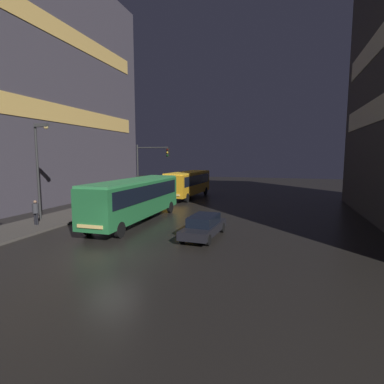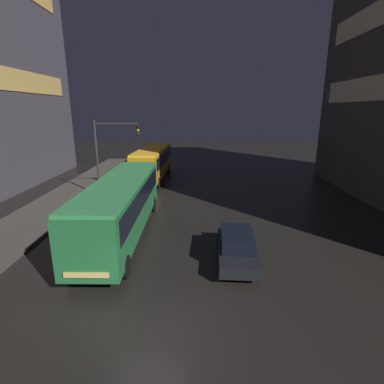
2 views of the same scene
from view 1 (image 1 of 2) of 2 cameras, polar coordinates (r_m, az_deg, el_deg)
ground_plane at (r=15.77m, az=-14.93°, el=-11.85°), size 120.00×120.00×0.00m
sidewalk_left at (r=28.74m, az=-19.72°, el=-3.46°), size 4.00×48.00×0.15m
building_left_tower at (r=39.03m, az=-27.85°, el=17.40°), size 10.07×27.92×25.38m
bus_near at (r=23.04m, az=-10.67°, el=-0.74°), size 2.54×11.55×3.26m
bus_far at (r=36.20m, az=-0.69°, el=1.96°), size 2.86×10.00×3.16m
car_taxi at (r=18.62m, az=2.26°, el=-6.46°), size 1.97×4.70×1.38m
pedestrian_near at (r=23.94m, az=-27.65°, el=-3.04°), size 0.59×0.59×1.76m
traffic_light_main at (r=30.75m, az=-8.28°, el=5.25°), size 3.58×0.35×6.17m
street_lamp_sidewalk at (r=25.46m, az=-27.06°, el=6.11°), size 1.25×0.36×7.29m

